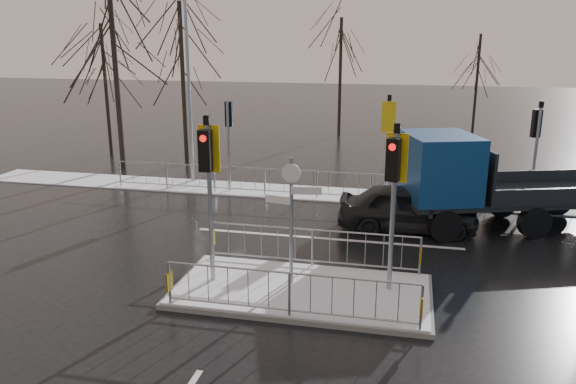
% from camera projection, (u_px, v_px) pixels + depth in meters
% --- Properties ---
extents(ground, '(120.00, 120.00, 0.00)m').
position_uv_depth(ground, '(302.00, 294.00, 13.22)').
color(ground, black).
rests_on(ground, ground).
extents(snow_verge, '(30.00, 2.00, 0.04)m').
position_uv_depth(snow_verge, '(345.00, 195.00, 21.31)').
color(snow_verge, white).
rests_on(snow_verge, ground).
extents(lane_markings, '(8.00, 11.38, 0.01)m').
position_uv_depth(lane_markings, '(299.00, 300.00, 12.91)').
color(lane_markings, silver).
rests_on(lane_markings, ground).
extents(traffic_island, '(6.00, 3.04, 4.15)m').
position_uv_depth(traffic_island, '(302.00, 278.00, 13.13)').
color(traffic_island, slate).
rests_on(traffic_island, ground).
extents(far_kerb_fixtures, '(18.00, 0.65, 3.83)m').
position_uv_depth(far_kerb_fixtures, '(352.00, 173.00, 20.50)').
color(far_kerb_fixtures, gray).
rests_on(far_kerb_fixtures, ground).
extents(car_far_lane, '(4.34, 1.93, 1.45)m').
position_uv_depth(car_far_lane, '(408.00, 208.00, 17.33)').
color(car_far_lane, black).
rests_on(car_far_lane, ground).
extents(flatbed_truck, '(6.93, 4.33, 3.02)m').
position_uv_depth(flatbed_truck, '(467.00, 179.00, 17.23)').
color(flatbed_truck, black).
rests_on(flatbed_truck, ground).
extents(tree_near_a, '(4.75, 4.75, 8.97)m').
position_uv_depth(tree_near_a, '(112.00, 30.00, 24.10)').
color(tree_near_a, black).
rests_on(tree_near_a, ground).
extents(tree_near_b, '(4.00, 4.00, 7.55)m').
position_uv_depth(tree_near_b, '(182.00, 52.00, 25.26)').
color(tree_near_b, black).
rests_on(tree_near_b, ground).
extents(tree_near_c, '(3.50, 3.50, 6.61)m').
position_uv_depth(tree_near_c, '(104.00, 65.00, 27.30)').
color(tree_near_c, black).
rests_on(tree_near_c, ground).
extents(tree_far_a, '(3.75, 3.75, 7.08)m').
position_uv_depth(tree_far_a, '(341.00, 54.00, 33.03)').
color(tree_far_a, black).
rests_on(tree_far_a, ground).
extents(tree_far_b, '(3.25, 3.25, 6.14)m').
position_uv_depth(tree_far_b, '(478.00, 65.00, 33.43)').
color(tree_far_b, black).
rests_on(tree_far_b, ground).
extents(street_lamp_left, '(1.25, 0.18, 8.20)m').
position_uv_depth(street_lamp_left, '(190.00, 72.00, 22.28)').
color(street_lamp_left, gray).
rests_on(street_lamp_left, ground).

